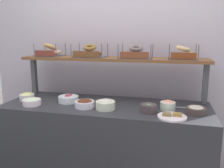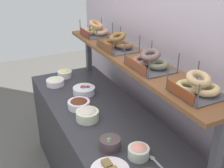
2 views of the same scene
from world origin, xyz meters
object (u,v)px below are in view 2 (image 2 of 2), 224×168
at_px(bagel_basket_cinnamon_raisin, 117,43).
at_px(bagel_basket_poppy, 150,62).
at_px(bowl_egg_salad, 65,73).
at_px(serving_spoon_near_plate, 156,162).
at_px(bowl_scallion_spread, 55,82).
at_px(bowl_beet_salad, 84,90).
at_px(bowl_lox_spread, 139,151).
at_px(bowl_potato_salad, 87,114).
at_px(bagel_basket_sesame, 96,30).
at_px(bagel_basket_plain, 197,87).
at_px(bowl_veggie_mix, 110,143).
at_px(bowl_chocolate_spread, 79,104).

distance_m(bagel_basket_cinnamon_raisin, bagel_basket_poppy, 0.49).
bearing_deg(bowl_egg_salad, serving_spoon_near_plate, 3.63).
relative_size(bowl_scallion_spread, bowl_beet_salad, 0.86).
distance_m(bowl_lox_spread, bowl_scallion_spread, 1.27).
relative_size(bagel_basket_cinnamon_raisin, bagel_basket_poppy, 1.03).
bearing_deg(bowl_lox_spread, bowl_scallion_spread, -172.34).
height_order(bowl_potato_salad, bagel_basket_sesame, bagel_basket_sesame).
height_order(serving_spoon_near_plate, bagel_basket_plain, bagel_basket_plain).
bearing_deg(bowl_lox_spread, bowl_potato_salad, -167.18).
bearing_deg(bowl_veggie_mix, bagel_basket_sesame, 160.58).
relative_size(bowl_lox_spread, bowl_scallion_spread, 0.79).
xyz_separation_m(bowl_beet_salad, serving_spoon_near_plate, (1.06, 0.06, -0.03)).
bearing_deg(bowl_beet_salad, bowl_chocolate_spread, -30.31).
height_order(bowl_potato_salad, bagel_basket_poppy, bagel_basket_poppy).
bearing_deg(bowl_veggie_mix, bowl_chocolate_spread, 179.94).
distance_m(bowl_beet_salad, serving_spoon_near_plate, 1.06).
xyz_separation_m(bowl_scallion_spread, bagel_basket_cinnamon_raisin, (0.44, 0.44, 0.44)).
bearing_deg(bowl_potato_salad, serving_spoon_near_plate, 16.72).
bearing_deg(bagel_basket_poppy, bagel_basket_sesame, 179.76).
height_order(bowl_egg_salad, bowl_beet_salad, bowl_egg_salad).
bearing_deg(bowl_scallion_spread, bagel_basket_cinnamon_raisin, 45.22).
height_order(bagel_basket_cinnamon_raisin, bagel_basket_poppy, bagel_basket_cinnamon_raisin).
xyz_separation_m(bowl_lox_spread, bowl_scallion_spread, (-1.26, -0.17, -0.01)).
height_order(bowl_egg_salad, bagel_basket_cinnamon_raisin, bagel_basket_cinnamon_raisin).
xyz_separation_m(bowl_beet_salad, bagel_basket_plain, (1.08, 0.28, 0.44)).
xyz_separation_m(bowl_lox_spread, bagel_basket_sesame, (-1.29, 0.28, 0.44)).
bearing_deg(bowl_potato_salad, bagel_basket_plain, 32.19).
height_order(bowl_veggie_mix, serving_spoon_near_plate, bowl_veggie_mix).
height_order(bowl_lox_spread, bowl_beet_salad, bowl_lox_spread).
height_order(bowl_chocolate_spread, bowl_beet_salad, bowl_beet_salad).
height_order(bowl_egg_salad, bagel_basket_sesame, bagel_basket_sesame).
relative_size(bowl_lox_spread, bagel_basket_sesame, 0.50).
bearing_deg(bagel_basket_plain, bagel_basket_poppy, -177.77).
distance_m(bowl_beet_salad, bagel_basket_sesame, 0.61).
bearing_deg(serving_spoon_near_plate, bagel_basket_plain, 84.45).
bearing_deg(bowl_egg_salad, bowl_chocolate_spread, -7.84).
distance_m(bowl_chocolate_spread, bagel_basket_poppy, 0.72).
relative_size(bowl_beet_salad, bagel_basket_poppy, 0.61).
relative_size(bagel_basket_poppy, bagel_basket_plain, 1.18).
relative_size(bowl_egg_salad, bagel_basket_sesame, 0.54).
bearing_deg(bagel_basket_poppy, serving_spoon_near_plate, -25.47).
height_order(bowl_potato_salad, bagel_basket_plain, bagel_basket_plain).
distance_m(bowl_scallion_spread, bagel_basket_plain, 1.52).
height_order(bowl_veggie_mix, bowl_beet_salad, bowl_beet_salad).
relative_size(bowl_potato_salad, bowl_egg_salad, 1.20).
relative_size(bowl_chocolate_spread, bowl_veggie_mix, 1.33).
height_order(serving_spoon_near_plate, bagel_basket_sesame, bagel_basket_sesame).
xyz_separation_m(bagel_basket_sesame, bagel_basket_poppy, (0.95, -0.00, -0.01)).
bearing_deg(serving_spoon_near_plate, bowl_beet_salad, -176.93).
relative_size(bowl_scallion_spread, bagel_basket_plain, 0.62).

